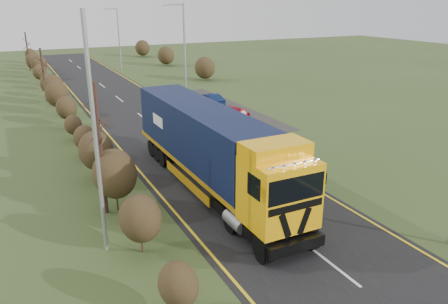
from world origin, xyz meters
name	(u,v)px	position (x,y,z in m)	size (l,w,h in m)	color
ground	(273,219)	(0.00, 0.00, 0.00)	(160.00, 160.00, 0.00)	#36491F
road	(188,153)	(0.00, 10.00, 0.01)	(8.00, 120.00, 0.02)	black
layby	(213,109)	(6.50, 20.00, 0.01)	(6.00, 18.00, 0.02)	#2A2825
lane_markings	(190,154)	(0.00, 9.69, 0.03)	(7.52, 116.00, 0.01)	yellow
hedgerow	(97,153)	(-6.00, 7.89, 1.62)	(2.24, 102.04, 6.05)	#332516
lorry	(210,145)	(-1.12, 4.25, 2.41)	(2.97, 15.27, 4.25)	black
car_red_hatchback	(227,113)	(5.71, 15.70, 0.67)	(1.58, 3.93, 1.34)	maroon
car_blue_sedan	(209,100)	(6.62, 21.10, 0.61)	(1.29, 3.70, 1.22)	#0A1739
streetlight_mid	(184,52)	(4.49, 21.73, 4.99)	(1.93, 0.18, 9.06)	#949799
streetlight_far	(118,36)	(4.98, 47.33, 4.55)	(1.77, 0.18, 8.30)	#949799
left_pole	(96,140)	(-7.20, 0.83, 4.50)	(0.16, 0.16, 9.01)	#949799
speed_sign	(243,119)	(4.43, 10.82, 1.53)	(0.61, 0.10, 2.21)	#949799
warning_board	(180,92)	(4.94, 24.03, 0.96)	(0.62, 0.11, 1.62)	#949799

